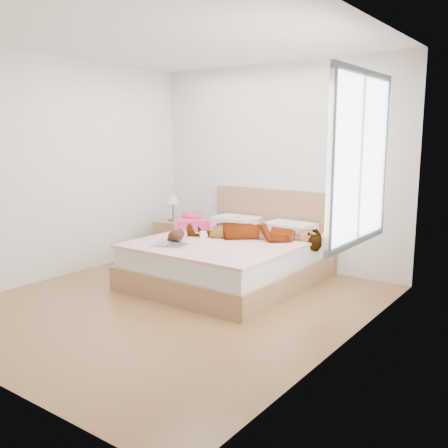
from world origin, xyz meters
name	(u,v)px	position (x,y,z in m)	size (l,w,h in m)	color
ground	(175,303)	(0.00, 0.00, 0.00)	(4.00, 4.00, 0.00)	#55331A
woman	(255,228)	(0.20, 1.19, 0.62)	(0.59, 1.59, 0.22)	white
hair	(236,224)	(-0.37, 1.64, 0.55)	(0.47, 0.58, 0.09)	black
phone	(239,216)	(-0.30, 1.59, 0.67)	(0.04, 0.08, 0.01)	silver
room_shell	(360,159)	(1.77, 0.30, 1.50)	(4.00, 4.00, 4.00)	white
bed	(233,257)	(0.00, 1.04, 0.28)	(1.80, 2.08, 1.00)	#8B6140
towel	(192,222)	(-0.73, 1.16, 0.60)	(0.56, 0.54, 0.23)	#FF4588
magazine	(169,245)	(-0.32, 0.27, 0.52)	(0.44, 0.36, 0.02)	white
coffee_mug	(203,235)	(-0.24, 0.77, 0.56)	(0.12, 0.09, 0.09)	white
plush_toy	(176,236)	(-0.37, 0.46, 0.58)	(0.21, 0.28, 0.14)	black
nightstand	(174,236)	(-1.31, 1.45, 0.31)	(0.48, 0.44, 0.92)	olive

